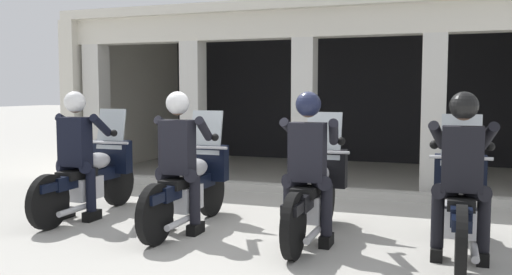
{
  "coord_description": "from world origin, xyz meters",
  "views": [
    {
      "loc": [
        2.11,
        -5.75,
        1.59
      ],
      "look_at": [
        0.0,
        0.11,
        1.05
      ],
      "focal_mm": 38.18,
      "sensor_mm": 36.0,
      "label": 1
    }
  ],
  "objects": [
    {
      "name": "ground_plane",
      "position": [
        0.0,
        3.0,
        0.0
      ],
      "size": [
        80.0,
        80.0,
        0.0
      ],
      "primitive_type": "plane",
      "color": "#A8A59E"
    },
    {
      "name": "station_building",
      "position": [
        -0.14,
        4.94,
        1.91
      ],
      "size": [
        9.09,
        4.35,
        3.03
      ],
      "color": "black",
      "rests_on": "ground"
    },
    {
      "name": "kerb_strip",
      "position": [
        -0.14,
        2.32,
        0.06
      ],
      "size": [
        8.59,
        0.24,
        0.12
      ],
      "primitive_type": "cube",
      "color": "#B7B5AD",
      "rests_on": "ground"
    },
    {
      "name": "motorcycle_far_left",
      "position": [
        -2.21,
        0.04,
        0.5
      ],
      "size": [
        0.62,
        2.04,
        1.35
      ],
      "rotation": [
        0.0,
        0.0,
        0.27
      ],
      "color": "black",
      "rests_on": "ground"
    },
    {
      "name": "police_officer_far_left",
      "position": [
        -2.21,
        -0.24,
        0.94
      ],
      "size": [
        0.63,
        0.61,
        1.58
      ],
      "rotation": [
        0.0,
        0.0,
        0.27
      ],
      "color": "black",
      "rests_on": "ground"
    },
    {
      "name": "motorcycle_center_left",
      "position": [
        -0.74,
        -0.1,
        0.5
      ],
      "size": [
        0.62,
        2.04,
        1.35
      ],
      "rotation": [
        0.0,
        0.0,
        0.27
      ],
      "color": "black",
      "rests_on": "ground"
    },
    {
      "name": "police_officer_center_left",
      "position": [
        -0.74,
        -0.38,
        0.94
      ],
      "size": [
        0.63,
        0.61,
        1.58
      ],
      "rotation": [
        0.0,
        0.0,
        0.27
      ],
      "color": "black",
      "rests_on": "ground"
    },
    {
      "name": "motorcycle_center_right",
      "position": [
        0.74,
        -0.08,
        0.5
      ],
      "size": [
        0.62,
        2.04,
        1.35
      ],
      "rotation": [
        0.0,
        0.0,
        0.26
      ],
      "color": "black",
      "rests_on": "ground"
    },
    {
      "name": "police_officer_center_right",
      "position": [
        0.74,
        -0.36,
        0.94
      ],
      "size": [
        0.63,
        0.61,
        1.58
      ],
      "rotation": [
        0.0,
        0.0,
        0.26
      ],
      "color": "black",
      "rests_on": "ground"
    },
    {
      "name": "motorcycle_far_right",
      "position": [
        2.22,
        -0.15,
        0.5
      ],
      "size": [
        0.62,
        2.04,
        1.35
      ],
      "rotation": [
        0.0,
        0.0,
        0.23
      ],
      "color": "black",
      "rests_on": "ground"
    },
    {
      "name": "police_officer_far_right",
      "position": [
        2.21,
        -0.43,
        0.94
      ],
      "size": [
        0.63,
        0.61,
        1.58
      ],
      "rotation": [
        0.0,
        0.0,
        0.23
      ],
      "color": "black",
      "rests_on": "ground"
    }
  ]
}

